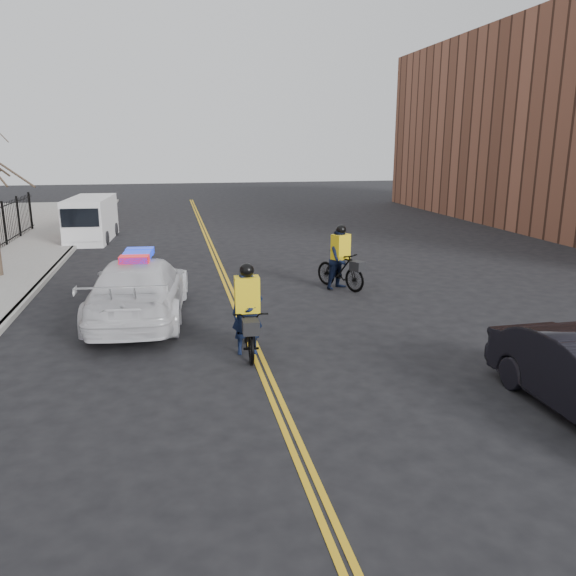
# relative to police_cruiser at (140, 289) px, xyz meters

# --- Properties ---
(ground) EXTENTS (120.00, 120.00, 0.00)m
(ground) POSITION_rel_police_cruiser_xyz_m (2.61, -4.32, -0.83)
(ground) COLOR black
(ground) RESTS_ON ground
(center_line_left) EXTENTS (0.10, 60.00, 0.01)m
(center_line_left) POSITION_rel_police_cruiser_xyz_m (2.53, 3.68, -0.82)
(center_line_left) COLOR gold
(center_line_left) RESTS_ON ground
(center_line_right) EXTENTS (0.10, 60.00, 0.01)m
(center_line_right) POSITION_rel_police_cruiser_xyz_m (2.69, 3.68, -0.82)
(center_line_right) COLOR gold
(center_line_right) RESTS_ON ground
(curb) EXTENTS (0.20, 60.00, 0.15)m
(curb) POSITION_rel_police_cruiser_xyz_m (-3.39, 3.68, -0.75)
(curb) COLOR gray
(curb) RESTS_ON ground
(police_cruiser) EXTENTS (2.74, 5.83, 1.80)m
(police_cruiser) POSITION_rel_police_cruiser_xyz_m (0.00, 0.00, 0.00)
(police_cruiser) COLOR white
(police_cruiser) RESTS_ON ground
(cargo_van) EXTENTS (2.12, 5.01, 2.06)m
(cargo_van) POSITION_rel_police_cruiser_xyz_m (-2.90, 13.54, 0.18)
(cargo_van) COLOR white
(cargo_van) RESTS_ON ground
(cyclist_near) EXTENTS (0.81, 2.11, 2.04)m
(cyclist_near) POSITION_rel_police_cruiser_xyz_m (2.43, -3.08, -0.12)
(cyclist_near) COLOR black
(cyclist_near) RESTS_ON ground
(cyclist_far) EXTENTS (1.50, 2.06, 2.07)m
(cyclist_far) POSITION_rel_police_cruiser_xyz_m (6.12, 2.06, -0.01)
(cyclist_far) COLOR black
(cyclist_far) RESTS_ON ground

